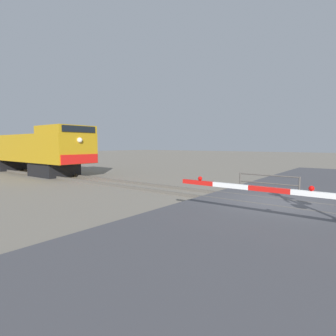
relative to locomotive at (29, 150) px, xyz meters
name	(u,v)px	position (x,y,z in m)	size (l,w,h in m)	color
ground_plane	(276,205)	(0.00, -20.25, -1.94)	(160.00, 160.00, 0.00)	gray
rail_track_left	(270,207)	(-0.72, -20.25, -1.86)	(0.08, 80.00, 0.15)	#59544C
rail_track_right	(281,200)	(0.72, -20.25, -1.86)	(0.08, 80.00, 0.15)	#59544C
road_surface	(276,203)	(0.00, -20.25, -1.87)	(36.00, 5.88, 0.14)	#47474C
locomotive	(29,150)	(0.00, 0.00, 0.00)	(3.02, 15.19, 3.71)	black
guard_railing	(268,181)	(2.27, -19.21, -1.31)	(0.08, 2.89, 0.95)	#4C4742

